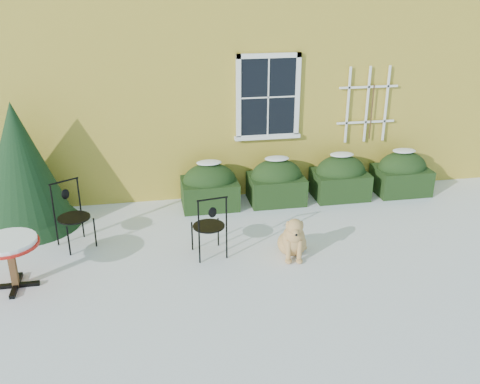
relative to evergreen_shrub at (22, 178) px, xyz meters
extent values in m
plane|color=white|center=(3.57, -2.33, -0.89)|extent=(80.00, 80.00, 0.00)
cube|color=gold|center=(3.57, 4.67, 2.11)|extent=(12.00, 8.00, 6.00)
cube|color=black|center=(4.47, 0.63, 1.08)|extent=(1.05, 0.03, 1.45)
cube|color=white|center=(4.47, 0.62, 1.85)|extent=(1.23, 0.06, 0.09)
cube|color=white|center=(4.47, 0.62, 0.31)|extent=(1.23, 0.06, 0.09)
cube|color=white|center=(3.90, 0.62, 1.08)|extent=(0.09, 0.06, 1.63)
cube|color=white|center=(5.04, 0.62, 1.08)|extent=(0.09, 0.06, 1.63)
cube|color=white|center=(4.47, 0.61, 1.08)|extent=(0.02, 0.02, 1.45)
cube|color=white|center=(4.47, 0.61, 1.08)|extent=(1.05, 0.02, 0.02)
cube|color=white|center=(4.47, 0.62, 0.31)|extent=(1.29, 0.14, 0.07)
cube|color=white|center=(6.07, 0.61, 0.86)|extent=(0.04, 0.03, 1.50)
cube|color=white|center=(6.47, 0.61, 0.86)|extent=(0.04, 0.03, 1.50)
cube|color=white|center=(6.87, 0.61, 0.86)|extent=(0.04, 0.03, 1.50)
cube|color=white|center=(6.47, 0.61, 0.51)|extent=(1.20, 0.03, 0.04)
cube|color=white|center=(6.47, 0.61, 1.21)|extent=(1.20, 0.03, 0.04)
cylinder|color=#472D19|center=(6.57, 0.59, 0.71)|extent=(0.02, 0.02, 1.10)
cube|color=black|center=(3.27, 0.22, -0.63)|extent=(1.05, 0.80, 0.52)
ellipsoid|color=black|center=(3.27, 0.22, -0.37)|extent=(1.00, 0.72, 0.67)
ellipsoid|color=white|center=(3.27, 0.22, -0.01)|extent=(0.47, 0.32, 0.06)
cube|color=black|center=(4.57, 0.22, -0.63)|extent=(1.05, 0.80, 0.52)
ellipsoid|color=black|center=(4.57, 0.22, -0.37)|extent=(1.00, 0.72, 0.67)
ellipsoid|color=white|center=(4.57, 0.22, -0.01)|extent=(0.47, 0.32, 0.06)
cube|color=black|center=(5.87, 0.22, -0.63)|extent=(1.05, 0.80, 0.52)
ellipsoid|color=black|center=(5.87, 0.22, -0.37)|extent=(1.00, 0.72, 0.67)
ellipsoid|color=white|center=(5.87, 0.22, -0.01)|extent=(0.47, 0.32, 0.06)
cube|color=black|center=(7.17, 0.22, -0.63)|extent=(1.05, 0.80, 0.52)
ellipsoid|color=black|center=(7.17, 0.22, -0.37)|extent=(1.00, 0.72, 0.67)
ellipsoid|color=white|center=(7.17, 0.22, -0.01)|extent=(0.47, 0.32, 0.06)
cone|color=black|center=(0.00, 0.00, -0.36)|extent=(1.83, 1.83, 1.06)
cone|color=black|center=(0.00, 0.00, 0.22)|extent=(1.64, 1.64, 2.22)
cube|color=black|center=(0.17, -2.11, -0.87)|extent=(0.64, 0.07, 0.05)
cube|color=black|center=(0.17, -2.11, -0.87)|extent=(0.07, 0.64, 0.05)
cube|color=brown|center=(0.17, -2.11, -0.55)|extent=(0.09, 0.09, 0.69)
cylinder|color=red|center=(0.17, -2.11, -0.21)|extent=(0.82, 0.82, 0.04)
cylinder|color=white|center=(0.17, -2.11, -0.16)|extent=(0.76, 0.76, 0.06)
cylinder|color=black|center=(3.20, -1.39, -0.65)|extent=(0.03, 0.03, 0.49)
cylinder|color=black|center=(2.76, -1.46, -0.65)|extent=(0.03, 0.03, 0.49)
cylinder|color=black|center=(3.27, -1.83, -0.65)|extent=(0.03, 0.03, 0.49)
cylinder|color=black|center=(2.83, -1.90, -0.65)|extent=(0.03, 0.03, 0.49)
cylinder|color=black|center=(3.01, -1.65, -0.40)|extent=(0.50, 0.50, 0.02)
cylinder|color=black|center=(3.27, -1.83, -0.13)|extent=(0.03, 0.03, 0.55)
cylinder|color=black|center=(2.83, -1.90, -0.13)|extent=(0.03, 0.03, 0.55)
cylinder|color=black|center=(3.05, -1.86, 0.15)|extent=(0.48, 0.10, 0.03)
ellipsoid|color=black|center=(3.05, -1.86, -0.07)|extent=(0.14, 0.05, 0.17)
cylinder|color=black|center=(0.83, -1.29, -0.64)|extent=(0.03, 0.03, 0.51)
cylinder|color=black|center=(1.22, -1.06, -0.64)|extent=(0.03, 0.03, 0.51)
cylinder|color=black|center=(0.61, -0.90, -0.64)|extent=(0.03, 0.03, 0.51)
cylinder|color=black|center=(0.99, -0.67, -0.64)|extent=(0.03, 0.03, 0.51)
cylinder|color=black|center=(0.91, -0.98, -0.39)|extent=(0.52, 0.52, 0.02)
cylinder|color=black|center=(0.61, -0.90, -0.10)|extent=(0.03, 0.03, 0.56)
cylinder|color=black|center=(0.99, -0.67, -0.10)|extent=(0.03, 0.03, 0.56)
cylinder|color=black|center=(0.80, -0.79, 0.18)|extent=(0.44, 0.28, 0.03)
ellipsoid|color=black|center=(0.80, -0.79, -0.05)|extent=(0.13, 0.10, 0.18)
ellipsoid|color=tan|center=(4.31, -1.85, -0.72)|extent=(0.54, 0.58, 0.38)
ellipsoid|color=tan|center=(4.29, -2.02, -0.55)|extent=(0.40, 0.37, 0.47)
sphere|color=tan|center=(4.28, -2.07, -0.45)|extent=(0.29, 0.29, 0.29)
cylinder|color=tan|center=(4.18, -2.12, -0.71)|extent=(0.08, 0.08, 0.38)
cylinder|color=tan|center=(4.35, -2.15, -0.71)|extent=(0.08, 0.08, 0.38)
ellipsoid|color=tan|center=(4.18, -2.16, -0.86)|extent=(0.10, 0.13, 0.06)
ellipsoid|color=tan|center=(4.34, -2.19, -0.86)|extent=(0.10, 0.13, 0.06)
cylinder|color=tan|center=(4.28, -2.08, -0.40)|extent=(0.20, 0.24, 0.20)
sphere|color=tan|center=(4.27, -2.12, -0.30)|extent=(0.25, 0.25, 0.25)
ellipsoid|color=tan|center=(4.25, -2.23, -0.33)|extent=(0.15, 0.21, 0.11)
sphere|color=black|center=(4.24, -2.31, -0.33)|extent=(0.04, 0.04, 0.04)
ellipsoid|color=tan|center=(4.17, -2.07, -0.30)|extent=(0.07, 0.09, 0.16)
ellipsoid|color=tan|center=(4.38, -2.10, -0.30)|extent=(0.07, 0.09, 0.16)
cylinder|color=tan|center=(4.50, -1.69, -0.84)|extent=(0.17, 0.30, 0.07)
camera|label=1|loc=(2.13, -9.11, 3.29)|focal=40.00mm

